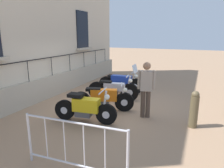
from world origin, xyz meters
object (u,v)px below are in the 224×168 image
Objects in this scene: motorcycle_orange at (103,99)px; pedestrian_standing at (146,87)px; motorcycle_blue at (121,82)px; bollard at (194,109)px; crowd_barrier at (74,145)px; motorcycle_silver at (113,90)px; motorcycle_yellow at (85,108)px.

pedestrian_standing is at bearing 1.03° from motorcycle_orange.
motorcycle_blue is at bearing 126.96° from pedestrian_standing.
bollard is 0.60× the size of pedestrian_standing.
pedestrian_standing reaches higher than bollard.
motorcycle_blue is 0.98× the size of crowd_barrier.
motorcycle_blue is 5.56m from crowd_barrier.
motorcycle_orange is 1.17× the size of pedestrian_standing.
motorcycle_orange is at bearing 177.59° from bollard.
motorcycle_silver is at bearing 104.28° from crowd_barrier.
motorcycle_orange is at bearing -82.98° from motorcycle_silver.
motorcycle_yellow is at bearing 116.12° from crowd_barrier.
motorcycle_orange is at bearing 107.04° from crowd_barrier.
motorcycle_blue reaches higher than crowd_barrier.
motorcycle_silver is at bearing 143.57° from pedestrian_standing.
motorcycle_silver is 1.92× the size of bollard.
motorcycle_blue is (-0.20, 3.39, 0.02)m from motorcycle_yellow.
pedestrian_standing is at bearing -53.04° from motorcycle_blue.
motorcycle_blue is at bearing 142.19° from bollard.
bollard is at bearing 17.60° from motorcycle_yellow.
bollard reaches higher than motorcycle_yellow.
motorcycle_silver is 4.47m from crowd_barrier.
pedestrian_standing is at bearing -36.43° from motorcycle_silver.
motorcycle_silver is at bearing 97.02° from motorcycle_orange.
motorcycle_orange is (0.05, 1.06, -0.02)m from motorcycle_yellow.
crowd_barrier is at bearing -75.72° from motorcycle_silver.
bollard is at bearing -23.85° from motorcycle_silver.
motorcycle_yellow reaches higher than motorcycle_silver.
bollard is (3.16, -2.45, 0.07)m from motorcycle_blue.
bollard is at bearing -5.96° from pedestrian_standing.
motorcycle_blue is 1.94× the size of bollard.
crowd_barrier reaches higher than motorcycle_orange.
motorcycle_blue reaches higher than motorcycle_silver.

